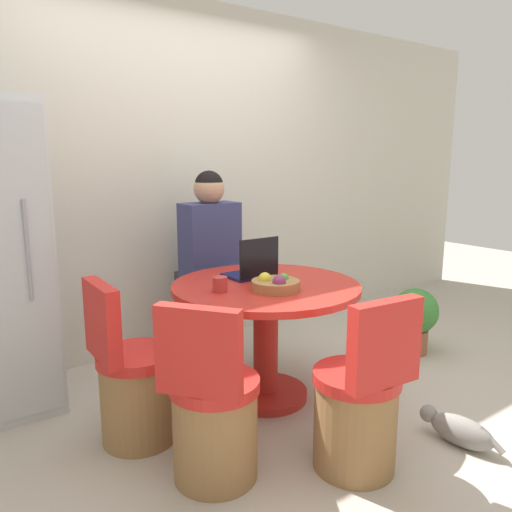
{
  "coord_description": "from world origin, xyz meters",
  "views": [
    {
      "loc": [
        -1.74,
        -2.06,
        1.46
      ],
      "look_at": [
        -0.02,
        0.32,
        0.87
      ],
      "focal_mm": 35.0,
      "sensor_mm": 36.0,
      "label": 1
    }
  ],
  "objects_px": {
    "chair_left_side": "(134,387)",
    "laptop": "(252,269)",
    "potted_plant": "(415,316)",
    "chair_near_left_corner": "(213,419)",
    "cat": "(459,430)",
    "person_seated": "(207,256)",
    "fruit_bowl": "(275,284)",
    "dining_table": "(266,316)",
    "chair_near_camera": "(358,411)"
  },
  "relations": [
    {
      "from": "chair_left_side",
      "to": "laptop",
      "type": "xyz_separation_m",
      "value": [
        0.85,
        0.14,
        0.49
      ]
    },
    {
      "from": "laptop",
      "to": "cat",
      "type": "relative_size",
      "value": 0.63
    },
    {
      "from": "chair_left_side",
      "to": "person_seated",
      "type": "xyz_separation_m",
      "value": [
        0.89,
        0.76,
        0.46
      ]
    },
    {
      "from": "dining_table",
      "to": "person_seated",
      "type": "relative_size",
      "value": 0.81
    },
    {
      "from": "chair_near_camera",
      "to": "cat",
      "type": "distance_m",
      "value": 0.64
    },
    {
      "from": "chair_left_side",
      "to": "fruit_bowl",
      "type": "relative_size",
      "value": 3.19
    },
    {
      "from": "chair_near_camera",
      "to": "laptop",
      "type": "distance_m",
      "value": 1.11
    },
    {
      "from": "chair_near_left_corner",
      "to": "potted_plant",
      "type": "xyz_separation_m",
      "value": [
        2.01,
        0.41,
        -0.01
      ]
    },
    {
      "from": "chair_near_left_corner",
      "to": "cat",
      "type": "relative_size",
      "value": 1.94
    },
    {
      "from": "laptop",
      "to": "potted_plant",
      "type": "height_order",
      "value": "laptop"
    },
    {
      "from": "dining_table",
      "to": "cat",
      "type": "height_order",
      "value": "dining_table"
    },
    {
      "from": "person_seated",
      "to": "laptop",
      "type": "relative_size",
      "value": 4.83
    },
    {
      "from": "chair_near_left_corner",
      "to": "person_seated",
      "type": "distance_m",
      "value": 1.54
    },
    {
      "from": "chair_left_side",
      "to": "chair_near_camera",
      "type": "height_order",
      "value": "same"
    },
    {
      "from": "chair_left_side",
      "to": "laptop",
      "type": "distance_m",
      "value": 0.99
    },
    {
      "from": "fruit_bowl",
      "to": "cat",
      "type": "bearing_deg",
      "value": -57.72
    },
    {
      "from": "chair_left_side",
      "to": "chair_near_left_corner",
      "type": "height_order",
      "value": "same"
    },
    {
      "from": "cat",
      "to": "person_seated",
      "type": "bearing_deg",
      "value": 6.41
    },
    {
      "from": "chair_near_left_corner",
      "to": "laptop",
      "type": "bearing_deg",
      "value": -82.63
    },
    {
      "from": "chair_near_left_corner",
      "to": "fruit_bowl",
      "type": "relative_size",
      "value": 3.19
    },
    {
      "from": "chair_left_side",
      "to": "chair_near_left_corner",
      "type": "bearing_deg",
      "value": -160.97
    },
    {
      "from": "fruit_bowl",
      "to": "potted_plant",
      "type": "distance_m",
      "value": 1.46
    },
    {
      "from": "chair_left_side",
      "to": "potted_plant",
      "type": "distance_m",
      "value": 2.17
    },
    {
      "from": "chair_near_camera",
      "to": "laptop",
      "type": "xyz_separation_m",
      "value": [
        0.1,
        0.99,
        0.49
      ]
    },
    {
      "from": "laptop",
      "to": "fruit_bowl",
      "type": "bearing_deg",
      "value": 78.54
    },
    {
      "from": "chair_near_left_corner",
      "to": "potted_plant",
      "type": "distance_m",
      "value": 2.05
    },
    {
      "from": "chair_left_side",
      "to": "dining_table",
      "type": "bearing_deg",
      "value": -90.0
    },
    {
      "from": "laptop",
      "to": "potted_plant",
      "type": "xyz_separation_m",
      "value": [
        1.32,
        -0.25,
        -0.49
      ]
    },
    {
      "from": "chair_near_left_corner",
      "to": "cat",
      "type": "height_order",
      "value": "chair_near_left_corner"
    },
    {
      "from": "chair_near_left_corner",
      "to": "laptop",
      "type": "height_order",
      "value": "laptop"
    },
    {
      "from": "chair_left_side",
      "to": "fruit_bowl",
      "type": "xyz_separation_m",
      "value": [
        0.79,
        -0.17,
        0.46
      ]
    },
    {
      "from": "dining_table",
      "to": "person_seated",
      "type": "height_order",
      "value": "person_seated"
    },
    {
      "from": "dining_table",
      "to": "chair_near_camera",
      "type": "distance_m",
      "value": 0.86
    },
    {
      "from": "dining_table",
      "to": "potted_plant",
      "type": "bearing_deg",
      "value": -3.56
    },
    {
      "from": "chair_near_left_corner",
      "to": "chair_left_side",
      "type": "bearing_deg",
      "value": -19.03
    },
    {
      "from": "chair_left_side",
      "to": "laptop",
      "type": "relative_size",
      "value": 3.06
    },
    {
      "from": "chair_near_left_corner",
      "to": "fruit_bowl",
      "type": "height_order",
      "value": "chair_near_left_corner"
    },
    {
      "from": "chair_left_side",
      "to": "laptop",
      "type": "bearing_deg",
      "value": -78.8
    },
    {
      "from": "person_seated",
      "to": "fruit_bowl",
      "type": "xyz_separation_m",
      "value": [
        -0.1,
        -0.92,
        -0.0
      ]
    },
    {
      "from": "laptop",
      "to": "chair_near_camera",
      "type": "bearing_deg",
      "value": 84.23
    },
    {
      "from": "potted_plant",
      "to": "chair_near_left_corner",
      "type": "bearing_deg",
      "value": -168.44
    },
    {
      "from": "chair_left_side",
      "to": "potted_plant",
      "type": "bearing_deg",
      "value": -91.23
    },
    {
      "from": "person_seated",
      "to": "potted_plant",
      "type": "xyz_separation_m",
      "value": [
        1.28,
        -0.86,
        -0.47
      ]
    },
    {
      "from": "person_seated",
      "to": "laptop",
      "type": "height_order",
      "value": "person_seated"
    },
    {
      "from": "dining_table",
      "to": "fruit_bowl",
      "type": "distance_m",
      "value": 0.28
    },
    {
      "from": "laptop",
      "to": "cat",
      "type": "distance_m",
      "value": 1.44
    },
    {
      "from": "chair_left_side",
      "to": "fruit_bowl",
      "type": "bearing_deg",
      "value": -100.44
    },
    {
      "from": "chair_near_left_corner",
      "to": "potted_plant",
      "type": "relative_size",
      "value": 1.74
    },
    {
      "from": "chair_near_left_corner",
      "to": "person_seated",
      "type": "xyz_separation_m",
      "value": [
        0.72,
        1.27,
        0.46
      ]
    },
    {
      "from": "chair_near_camera",
      "to": "fruit_bowl",
      "type": "height_order",
      "value": "chair_near_camera"
    }
  ]
}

